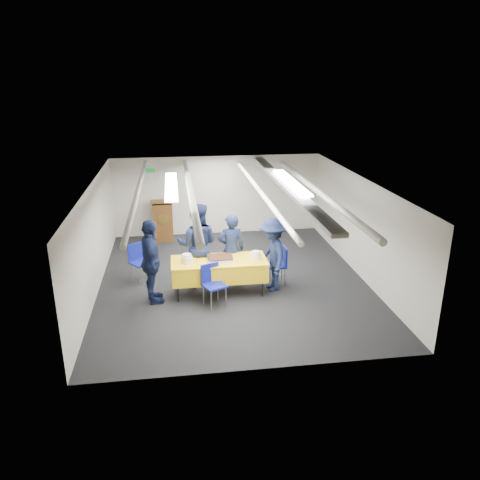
% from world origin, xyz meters
% --- Properties ---
extents(ground, '(7.00, 7.00, 0.00)m').
position_xyz_m(ground, '(0.00, 0.00, 0.00)').
color(ground, black).
rests_on(ground, ground).
extents(room_shell, '(6.00, 7.00, 2.30)m').
position_xyz_m(room_shell, '(0.09, 0.41, 1.81)').
color(room_shell, beige).
rests_on(room_shell, ground).
extents(serving_table, '(2.03, 0.85, 0.77)m').
position_xyz_m(serving_table, '(-0.37, -0.61, 0.56)').
color(serving_table, black).
rests_on(serving_table, ground).
extents(sheet_cake, '(0.54, 0.42, 0.09)m').
position_xyz_m(sheet_cake, '(-0.35, -0.64, 0.82)').
color(sheet_cake, white).
rests_on(sheet_cake, serving_table).
extents(plate_stack_left, '(0.23, 0.23, 0.18)m').
position_xyz_m(plate_stack_left, '(-1.05, -0.66, 0.86)').
color(plate_stack_left, white).
rests_on(plate_stack_left, serving_table).
extents(plate_stack_right, '(0.21, 0.21, 0.17)m').
position_xyz_m(plate_stack_right, '(0.42, -0.66, 0.85)').
color(plate_stack_right, white).
rests_on(plate_stack_right, serving_table).
extents(podium, '(0.62, 0.53, 1.25)m').
position_xyz_m(podium, '(-1.60, 3.05, 0.61)').
color(podium, brown).
rests_on(podium, ground).
extents(chair_near, '(0.55, 0.55, 0.87)m').
position_xyz_m(chair_near, '(-0.56, -1.12, 0.53)').
color(chair_near, gray).
rests_on(chair_near, ground).
extents(chair_right, '(0.42, 0.42, 0.87)m').
position_xyz_m(chair_right, '(1.03, -0.31, 0.53)').
color(chair_right, gray).
rests_on(chair_right, ground).
extents(chair_left, '(0.59, 0.59, 0.87)m').
position_xyz_m(chair_left, '(-2.12, 0.34, 0.53)').
color(chair_left, gray).
rests_on(chair_left, ground).
extents(sailor_a, '(0.61, 0.41, 1.64)m').
position_xyz_m(sailor_a, '(-0.05, -0.15, 0.82)').
color(sailor_a, black).
rests_on(sailor_a, ground).
extents(sailor_b, '(1.05, 0.89, 1.90)m').
position_xyz_m(sailor_b, '(-0.79, -0.11, 0.95)').
color(sailor_b, black).
rests_on(sailor_b, ground).
extents(sailor_c, '(0.58, 1.10, 1.79)m').
position_xyz_m(sailor_c, '(-1.78, -0.83, 0.89)').
color(sailor_c, black).
rests_on(sailor_c, ground).
extents(sailor_d, '(0.68, 1.10, 1.63)m').
position_xyz_m(sailor_d, '(0.79, -0.59, 0.82)').
color(sailor_d, black).
rests_on(sailor_d, ground).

